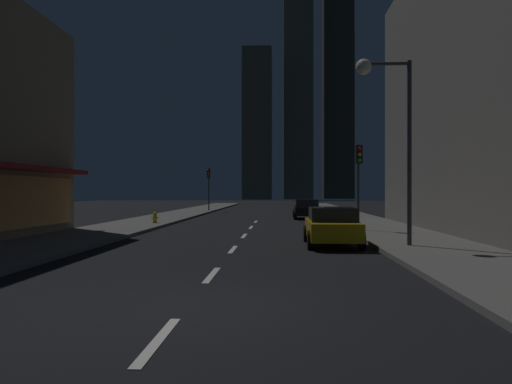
% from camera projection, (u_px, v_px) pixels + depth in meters
% --- Properties ---
extents(ground_plane, '(78.00, 136.00, 0.10)m').
position_uv_depth(ground_plane, '(261.00, 216.00, 40.61)').
color(ground_plane, black).
extents(sidewalk_right, '(4.00, 76.00, 0.15)m').
position_uv_depth(sidewalk_right, '(345.00, 215.00, 40.25)').
color(sidewalk_right, '#605E59').
rests_on(sidewalk_right, ground).
extents(sidewalk_left, '(4.00, 76.00, 0.15)m').
position_uv_depth(sidewalk_left, '(178.00, 215.00, 40.96)').
color(sidewalk_left, '#605E59').
rests_on(sidewalk_left, ground).
extents(lane_marking_center, '(0.16, 28.20, 0.01)m').
position_uv_depth(lane_marking_center, '(239.00, 242.00, 19.63)').
color(lane_marking_center, silver).
rests_on(lane_marking_center, ground).
extents(skyscraper_distant_tall, '(7.36, 8.40, 38.04)m').
position_uv_depth(skyscraper_distant_tall, '(257.00, 125.00, 123.95)').
color(skyscraper_distant_tall, brown).
rests_on(skyscraper_distant_tall, ground).
extents(skyscraper_distant_mid, '(7.71, 8.98, 60.99)m').
position_uv_depth(skyscraper_distant_mid, '(298.00, 86.00, 130.92)').
color(skyscraper_distant_mid, brown).
rests_on(skyscraper_distant_mid, ground).
extents(skyscraper_distant_short, '(8.26, 6.72, 78.71)m').
position_uv_depth(skyscraper_distant_short, '(338.00, 58.00, 135.76)').
color(skyscraper_distant_short, '#38352A').
rests_on(skyscraper_distant_short, ground).
extents(skyscraper_distant_slender, '(7.55, 8.90, 51.49)m').
position_uv_depth(skyscraper_distant_slender, '(341.00, 117.00, 154.29)').
color(skyscraper_distant_slender, '#323026').
rests_on(skyscraper_distant_slender, ground).
extents(car_parked_near, '(1.98, 4.24, 1.45)m').
position_uv_depth(car_parked_near, '(332.00, 226.00, 18.29)').
color(car_parked_near, gold).
rests_on(car_parked_near, ground).
extents(car_parked_far, '(1.98, 4.24, 1.45)m').
position_uv_depth(car_parked_far, '(307.00, 209.00, 36.26)').
color(car_parked_far, black).
rests_on(car_parked_far, ground).
extents(fire_hydrant_far_left, '(0.42, 0.30, 0.65)m').
position_uv_depth(fire_hydrant_far_left, '(155.00, 218.00, 29.27)').
color(fire_hydrant_far_left, gold).
rests_on(fire_hydrant_far_left, sidewalk_left).
extents(traffic_light_near_right, '(0.32, 0.48, 4.20)m').
position_uv_depth(traffic_light_near_right, '(359.00, 168.00, 23.82)').
color(traffic_light_near_right, '#2D2D2D').
rests_on(traffic_light_near_right, sidewalk_right).
extents(traffic_light_far_left, '(0.32, 0.48, 4.20)m').
position_uv_depth(traffic_light_far_left, '(209.00, 180.00, 48.38)').
color(traffic_light_far_left, '#2D2D2D').
rests_on(traffic_light_far_left, sidewalk_left).
extents(street_lamp_right, '(1.96, 0.56, 6.58)m').
position_uv_depth(street_lamp_right, '(386.00, 106.00, 17.13)').
color(street_lamp_right, '#38383D').
rests_on(street_lamp_right, sidewalk_right).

